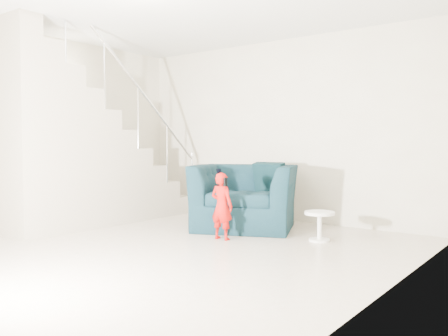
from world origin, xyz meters
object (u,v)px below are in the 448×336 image
Objects in this scene: armchair at (245,197)px; side_table at (319,221)px; staircase at (74,158)px; toddler at (222,206)px.

side_table is (1.18, -0.17, -0.20)m from armchair.
armchair is at bearing 31.29° from staircase.
toddler is 2.29× the size of side_table.
toddler is (0.20, -0.79, -0.03)m from armchair.
armchair is at bearing -77.04° from toddler.
toddler is at bearing 11.51° from staircase.
staircase is at bearing 10.03° from toddler.
toddler is at bearing -99.15° from armchair.
side_table is at bearing -149.26° from toddler.
armchair reaches higher than toddler.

